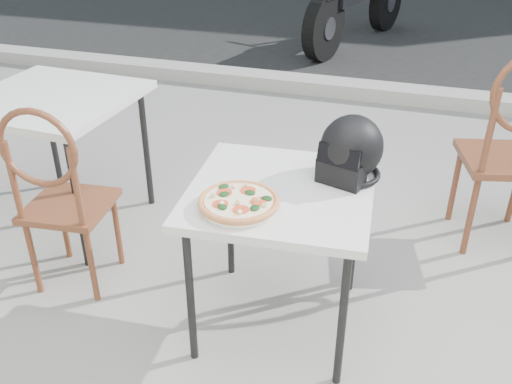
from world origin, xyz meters
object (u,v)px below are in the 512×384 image
(helmet, at_px, (350,151))
(cafe_table_main, at_px, (281,202))
(pizza, at_px, (239,201))
(cafe_table_side, at_px, (52,108))
(plate, at_px, (239,206))
(cafe_chair_side, at_px, (58,190))

(helmet, bearing_deg, cafe_table_main, -125.93)
(pizza, height_order, cafe_table_side, cafe_table_side)
(cafe_table_main, distance_m, cafe_table_side, 1.41)
(pizza, distance_m, helmet, 0.51)
(plate, relative_size, cafe_table_side, 0.46)
(plate, height_order, helmet, helmet)
(cafe_table_side, height_order, cafe_chair_side, cafe_chair_side)
(plate, distance_m, pizza, 0.02)
(pizza, xyz_separation_m, helmet, (0.34, 0.36, 0.08))
(helmet, xyz_separation_m, cafe_table_side, (-1.57, 0.27, -0.10))
(pizza, bearing_deg, cafe_table_side, 152.60)
(cafe_table_main, bearing_deg, pizza, -119.65)
(cafe_table_side, distance_m, cafe_chair_side, 0.63)
(plate, bearing_deg, cafe_table_main, 60.36)
(cafe_table_main, bearing_deg, cafe_chair_side, -176.83)
(plate, height_order, cafe_table_side, cafe_table_side)
(cafe_chair_side, bearing_deg, helmet, -175.35)
(cafe_table_main, bearing_deg, helmet, 37.08)
(pizza, bearing_deg, helmet, 46.99)
(cafe_table_main, relative_size, helmet, 2.37)
(helmet, relative_size, cafe_table_side, 0.39)
(pizza, xyz_separation_m, cafe_chair_side, (-0.88, 0.13, -0.18))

